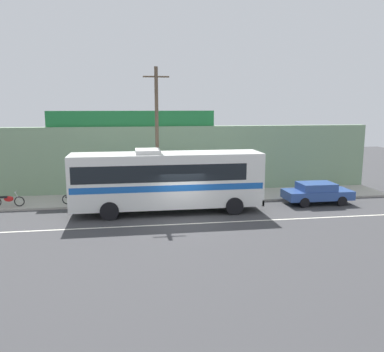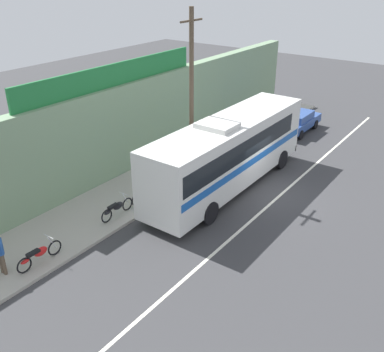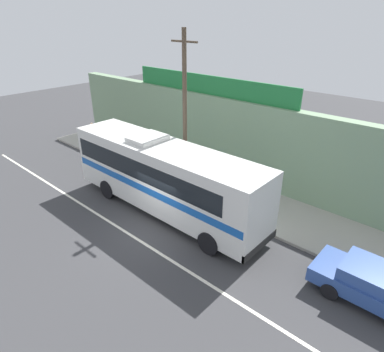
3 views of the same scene
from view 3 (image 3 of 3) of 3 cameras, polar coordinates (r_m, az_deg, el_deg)
The scene contains 13 objects.
ground_plane at distance 15.83m, azimuth -7.19°, elevation -9.37°, with size 70.00×70.00×0.00m, color #3A3A3D.
sidewalk_slab at distance 19.03m, azimuth 4.55°, elevation -2.45°, with size 30.00×3.60×0.14m, color #A8A399.
storefront_facade at distance 19.69m, azimuth 8.63°, elevation 5.78°, with size 30.00×0.70×4.80m, color gray.
storefront_billboard at distance 20.41m, azimuth 2.82°, elevation 15.36°, with size 11.70×0.12×1.10m, color #1E7538.
road_center_stripe at distance 15.43m, azimuth -9.44°, elevation -10.60°, with size 30.00×0.14×0.01m, color silver.
intercity_bus at distance 16.33m, azimuth -4.91°, elevation 0.34°, with size 11.13×2.60×3.78m.
parked_car at distance 13.56m, azimuth 29.16°, elevation -16.13°, with size 4.31×1.91×1.37m.
utility_pole at distance 16.99m, azimuth -1.24°, elevation 10.26°, with size 1.60×0.22×8.45m.
motorcycle_red at distance 25.26m, azimuth -16.20°, elevation 5.17°, with size 1.97×0.56×0.94m.
motorcycle_orange at distance 22.11m, azimuth -10.08°, elevation 2.85°, with size 1.90×0.56×0.94m.
motorcycle_purple at distance 20.78m, azimuth -7.00°, elevation 1.51°, with size 1.89×0.56×0.94m.
pedestrian_far_right at distance 26.26m, azimuth -16.64°, elevation 7.26°, with size 0.30×0.48×1.72m.
pedestrian_by_curb at distance 17.16m, azimuth 11.73°, elevation -2.37°, with size 0.30×0.48×1.67m.
Camera 3 is at (9.98, -8.24, 9.11)m, focal length 31.09 mm.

